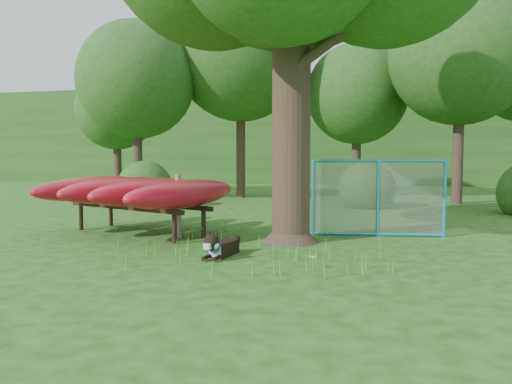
# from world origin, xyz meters

# --- Properties ---
(ground) EXTENTS (80.00, 80.00, 0.00)m
(ground) POSITION_xyz_m (0.00, 0.00, 0.00)
(ground) COLOR #184B0F
(ground) RESTS_ON ground
(wooden_post) EXTENTS (0.35, 0.14, 1.27)m
(wooden_post) POSITION_xyz_m (-1.59, 1.99, 0.67)
(wooden_post) COLOR #685F4E
(wooden_post) RESTS_ON ground
(kayak_rack) EXTENTS (4.23, 4.58, 1.18)m
(kayak_rack) POSITION_xyz_m (-2.59, 2.27, 0.91)
(kayak_rack) COLOR black
(kayak_rack) RESTS_ON ground
(husky_dog) EXTENTS (0.38, 1.08, 0.48)m
(husky_dog) POSITION_xyz_m (-0.18, 0.28, 0.17)
(husky_dog) COLOR black
(husky_dog) RESTS_ON ground
(fence_section) EXTENTS (2.68, 0.41, 2.62)m
(fence_section) POSITION_xyz_m (2.30, 3.07, 0.79)
(fence_section) COLOR #289DBC
(fence_section) RESTS_ON ground
(wildflower_clump) EXTENTS (0.09, 0.10, 0.20)m
(wildflower_clump) POSITION_xyz_m (1.39, -0.24, 0.16)
(wildflower_clump) COLOR #4F9731
(wildflower_clump) RESTS_ON ground
(bg_tree_a) EXTENTS (4.40, 4.40, 6.70)m
(bg_tree_a) POSITION_xyz_m (-6.50, 10.00, 4.48)
(bg_tree_a) COLOR #34251C
(bg_tree_a) RESTS_ON ground
(bg_tree_b) EXTENTS (5.20, 5.20, 8.22)m
(bg_tree_b) POSITION_xyz_m (-3.00, 12.00, 5.61)
(bg_tree_b) COLOR #34251C
(bg_tree_b) RESTS_ON ground
(bg_tree_c) EXTENTS (4.00, 4.00, 6.12)m
(bg_tree_c) POSITION_xyz_m (1.50, 13.00, 4.11)
(bg_tree_c) COLOR #34251C
(bg_tree_c) RESTS_ON ground
(bg_tree_d) EXTENTS (4.80, 4.80, 7.50)m
(bg_tree_d) POSITION_xyz_m (5.00, 11.00, 5.08)
(bg_tree_d) COLOR #34251C
(bg_tree_d) RESTS_ON ground
(bg_tree_f) EXTENTS (3.60, 3.60, 5.55)m
(bg_tree_f) POSITION_xyz_m (-9.00, 13.00, 3.73)
(bg_tree_f) COLOR #34251C
(bg_tree_f) RESTS_ON ground
(shrub_left) EXTENTS (1.80, 1.80, 1.80)m
(shrub_left) POSITION_xyz_m (-5.00, 7.50, 0.00)
(shrub_left) COLOR #1E4D18
(shrub_left) RESTS_ON ground
(shrub_mid) EXTENTS (1.80, 1.80, 1.80)m
(shrub_mid) POSITION_xyz_m (2.00, 9.00, 0.00)
(shrub_mid) COLOR #1E4D18
(shrub_mid) RESTS_ON ground
(wooded_hillside) EXTENTS (80.00, 12.00, 6.00)m
(wooded_hillside) POSITION_xyz_m (0.00, 28.00, 3.00)
(wooded_hillside) COLOR #1E4D18
(wooded_hillside) RESTS_ON ground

